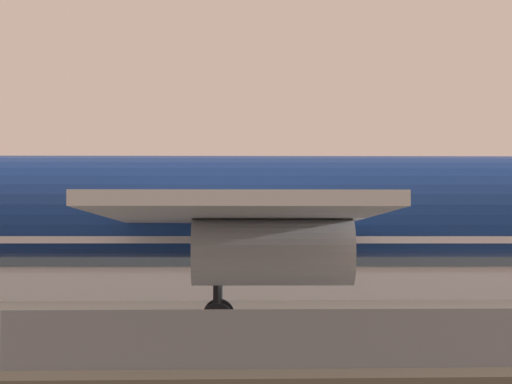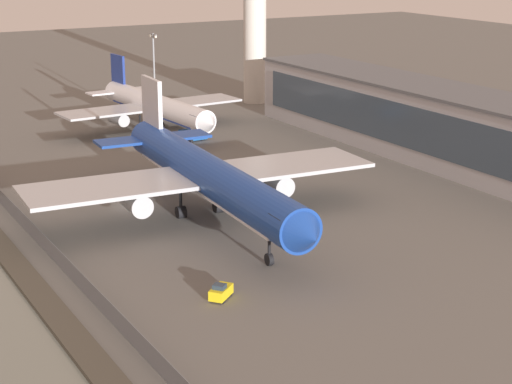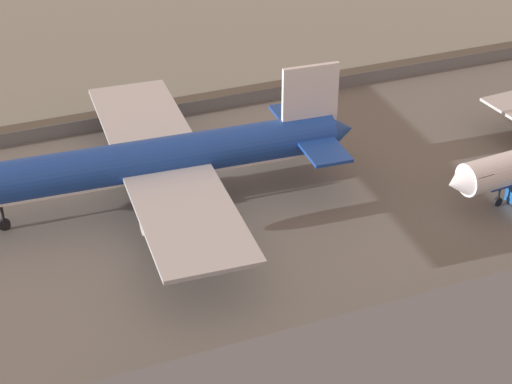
% 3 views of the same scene
% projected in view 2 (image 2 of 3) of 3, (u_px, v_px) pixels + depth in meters
% --- Properties ---
extents(ground_plane, '(500.00, 500.00, 0.00)m').
position_uv_depth(ground_plane, '(130.00, 207.00, 123.87)').
color(ground_plane, '#66635E').
extents(perimeter_fence, '(280.00, 0.10, 2.23)m').
position_uv_depth(perimeter_fence, '(19.00, 216.00, 116.02)').
color(perimeter_fence, slate).
rests_on(perimeter_fence, ground).
extents(cargo_jet_blue, '(58.06, 49.91, 16.75)m').
position_uv_depth(cargo_jet_blue, '(207.00, 176.00, 116.11)').
color(cargo_jet_blue, '#193D93').
rests_on(cargo_jet_blue, ground).
extents(passenger_jet_white, '(44.91, 38.42, 13.58)m').
position_uv_depth(passenger_jet_white, '(155.00, 106.00, 170.89)').
color(passenger_jet_white, white).
rests_on(passenger_jet_white, ground).
extents(baggage_tug, '(3.26, 3.49, 1.80)m').
position_uv_depth(baggage_tug, '(221.00, 292.00, 92.12)').
color(baggage_tug, yellow).
rests_on(baggage_tug, ground).
extents(ops_van, '(2.46, 5.33, 2.48)m').
position_uv_depth(ops_van, '(194.00, 134.00, 163.72)').
color(ops_van, '#19519E').
rests_on(ops_van, ground).
extents(terminal_building, '(94.09, 14.92, 12.68)m').
position_uv_depth(terminal_building, '(433.00, 122.00, 149.67)').
color(terminal_building, '#B2B2B7').
rests_on(terminal_building, ground).
extents(apron_light_mast_apron_west, '(3.20, 0.40, 19.25)m').
position_uv_depth(apron_light_mast_apron_west, '(154.00, 75.00, 171.68)').
color(apron_light_mast_apron_west, gray).
rests_on(apron_light_mast_apron_west, ground).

